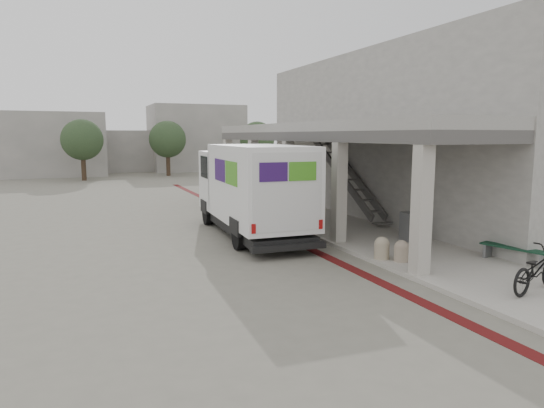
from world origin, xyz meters
name	(u,v)px	position (x,y,z in m)	size (l,w,h in m)	color
ground	(285,254)	(0.00, 0.00, 0.00)	(120.00, 120.00, 0.00)	#6B675C
bike_lane_stripe	(288,238)	(1.00, 2.00, 0.01)	(0.35, 40.00, 0.01)	#531011
sidewalk	(396,241)	(4.00, 0.00, 0.06)	(4.40, 28.00, 0.12)	#9D998C
transit_building	(389,139)	(6.83, 4.50, 3.40)	(7.60, 17.00, 7.00)	gray
distant_backdrop	(105,144)	(-2.84, 35.89, 2.70)	(28.00, 10.00, 6.50)	gray
tree_left	(82,140)	(-5.00, 28.00, 3.18)	(3.20, 3.20, 4.80)	#38281C
tree_mid	(167,139)	(2.00, 30.00, 3.18)	(3.20, 3.20, 4.80)	#38281C
tree_right	(257,139)	(10.00, 29.00, 3.18)	(3.20, 3.20, 4.80)	#38281C
fedex_truck	(251,188)	(0.04, 3.07, 1.71)	(2.68, 7.64, 3.22)	black
bench	(515,251)	(5.20, -3.61, 0.42)	(0.89, 1.83, 0.42)	slate
bollard_near	(382,248)	(2.10, -1.91, 0.43)	(0.42, 0.42, 0.62)	tan
bollard_far	(401,251)	(2.43, -2.36, 0.41)	(0.39, 0.39, 0.59)	gray
utility_cabinet	(410,227)	(4.30, -0.30, 0.59)	(0.42, 0.56, 0.93)	gray
bicycle_black	(536,270)	(3.55, -5.61, 0.62)	(0.66, 1.90, 1.00)	black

